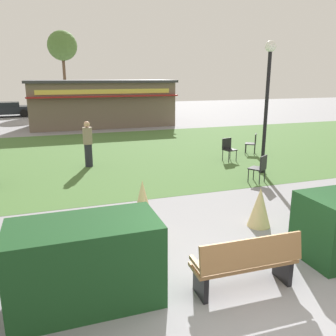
{
  "coord_description": "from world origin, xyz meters",
  "views": [
    {
      "loc": [
        -2.53,
        -3.88,
        3.29
      ],
      "look_at": [
        0.08,
        3.76,
        1.15
      ],
      "focal_mm": 37.38,
      "sensor_mm": 36.0,
      "label": 1
    }
  ],
  "objects_px": {
    "park_bench": "(246,263)",
    "parked_car_west_slot": "(6,109)",
    "lamppost_mid": "(267,93)",
    "tree_left_bg": "(62,46)",
    "cafe_chair_east": "(260,167)",
    "cafe_chair_center": "(253,142)",
    "person_strolling": "(88,144)",
    "cafe_chair_north": "(228,147)",
    "parked_car_center_slot": "(76,107)",
    "food_kiosk": "(102,103)"
  },
  "relations": [
    {
      "from": "cafe_chair_center",
      "to": "parked_car_west_slot",
      "type": "relative_size",
      "value": 0.21
    },
    {
      "from": "food_kiosk",
      "to": "cafe_chair_north",
      "type": "bearing_deg",
      "value": -74.89
    },
    {
      "from": "cafe_chair_north",
      "to": "tree_left_bg",
      "type": "bearing_deg",
      "value": 101.12
    },
    {
      "from": "parked_car_west_slot",
      "to": "parked_car_center_slot",
      "type": "bearing_deg",
      "value": 0.02
    },
    {
      "from": "food_kiosk",
      "to": "tree_left_bg",
      "type": "relative_size",
      "value": 1.27
    },
    {
      "from": "park_bench",
      "to": "cafe_chair_east",
      "type": "bearing_deg",
      "value": 54.93
    },
    {
      "from": "lamppost_mid",
      "to": "parked_car_center_slot",
      "type": "bearing_deg",
      "value": 102.1
    },
    {
      "from": "cafe_chair_east",
      "to": "cafe_chair_north",
      "type": "relative_size",
      "value": 1.0
    },
    {
      "from": "cafe_chair_center",
      "to": "cafe_chair_north",
      "type": "height_order",
      "value": "same"
    },
    {
      "from": "person_strolling",
      "to": "cafe_chair_north",
      "type": "bearing_deg",
      "value": 165.21
    },
    {
      "from": "lamppost_mid",
      "to": "cafe_chair_north",
      "type": "relative_size",
      "value": 4.92
    },
    {
      "from": "food_kiosk",
      "to": "tree_left_bg",
      "type": "height_order",
      "value": "tree_left_bg"
    },
    {
      "from": "park_bench",
      "to": "lamppost_mid",
      "type": "relative_size",
      "value": 0.39
    },
    {
      "from": "food_kiosk",
      "to": "cafe_chair_center",
      "type": "bearing_deg",
      "value": -66.87
    },
    {
      "from": "lamppost_mid",
      "to": "food_kiosk",
      "type": "height_order",
      "value": "lamppost_mid"
    },
    {
      "from": "food_kiosk",
      "to": "tree_left_bg",
      "type": "distance_m",
      "value": 13.66
    },
    {
      "from": "parked_car_west_slot",
      "to": "tree_left_bg",
      "type": "xyz_separation_m",
      "value": [
        5.07,
        5.03,
        5.36
      ]
    },
    {
      "from": "park_bench",
      "to": "lamppost_mid",
      "type": "distance_m",
      "value": 7.62
    },
    {
      "from": "lamppost_mid",
      "to": "person_strolling",
      "type": "bearing_deg",
      "value": 153.63
    },
    {
      "from": "person_strolling",
      "to": "tree_left_bg",
      "type": "relative_size",
      "value": 0.23
    },
    {
      "from": "cafe_chair_east",
      "to": "cafe_chair_center",
      "type": "distance_m",
      "value": 4.24
    },
    {
      "from": "park_bench",
      "to": "parked_car_west_slot",
      "type": "distance_m",
      "value": 28.12
    },
    {
      "from": "cafe_chair_east",
      "to": "cafe_chair_north",
      "type": "xyz_separation_m",
      "value": [
        0.51,
        3.0,
        0.0
      ]
    },
    {
      "from": "parked_car_west_slot",
      "to": "food_kiosk",
      "type": "bearing_deg",
      "value": -49.16
    },
    {
      "from": "lamppost_mid",
      "to": "parked_car_center_slot",
      "type": "distance_m",
      "value": 22.15
    },
    {
      "from": "cafe_chair_east",
      "to": "parked_car_center_slot",
      "type": "bearing_deg",
      "value": 99.64
    },
    {
      "from": "parked_car_west_slot",
      "to": "person_strolling",
      "type": "bearing_deg",
      "value": -76.41
    },
    {
      "from": "parked_car_west_slot",
      "to": "tree_left_bg",
      "type": "height_order",
      "value": "tree_left_bg"
    },
    {
      "from": "lamppost_mid",
      "to": "food_kiosk",
      "type": "distance_m",
      "value": 14.28
    },
    {
      "from": "person_strolling",
      "to": "parked_car_center_slot",
      "type": "height_order",
      "value": "person_strolling"
    },
    {
      "from": "park_bench",
      "to": "cafe_chair_north",
      "type": "relative_size",
      "value": 1.92
    },
    {
      "from": "cafe_chair_center",
      "to": "parked_car_west_slot",
      "type": "xyz_separation_m",
      "value": [
        -11.46,
        18.88,
        0.12
      ]
    },
    {
      "from": "parked_car_west_slot",
      "to": "parked_car_center_slot",
      "type": "distance_m",
      "value": 5.56
    },
    {
      "from": "food_kiosk",
      "to": "cafe_chair_east",
      "type": "bearing_deg",
      "value": -79.75
    },
    {
      "from": "food_kiosk",
      "to": "cafe_chair_east",
      "type": "relative_size",
      "value": 10.65
    },
    {
      "from": "cafe_chair_center",
      "to": "tree_left_bg",
      "type": "distance_m",
      "value": 25.35
    },
    {
      "from": "person_strolling",
      "to": "parked_car_west_slot",
      "type": "bearing_deg",
      "value": -82.47
    },
    {
      "from": "person_strolling",
      "to": "park_bench",
      "type": "bearing_deg",
      "value": 93.2
    },
    {
      "from": "person_strolling",
      "to": "food_kiosk",
      "type": "bearing_deg",
      "value": -107.27
    },
    {
      "from": "lamppost_mid",
      "to": "cafe_chair_north",
      "type": "bearing_deg",
      "value": 97.97
    },
    {
      "from": "cafe_chair_center",
      "to": "parked_car_west_slot",
      "type": "height_order",
      "value": "parked_car_west_slot"
    },
    {
      "from": "park_bench",
      "to": "lamppost_mid",
      "type": "height_order",
      "value": "lamppost_mid"
    },
    {
      "from": "food_kiosk",
      "to": "cafe_chair_center",
      "type": "distance_m",
      "value": 12.13
    },
    {
      "from": "cafe_chair_east",
      "to": "person_strolling",
      "type": "bearing_deg",
      "value": 141.75
    },
    {
      "from": "lamppost_mid",
      "to": "parked_car_west_slot",
      "type": "relative_size",
      "value": 1.02
    },
    {
      "from": "park_bench",
      "to": "tree_left_bg",
      "type": "bearing_deg",
      "value": 91.56
    },
    {
      "from": "park_bench",
      "to": "person_strolling",
      "type": "height_order",
      "value": "person_strolling"
    },
    {
      "from": "lamppost_mid",
      "to": "parked_car_center_slot",
      "type": "height_order",
      "value": "lamppost_mid"
    },
    {
      "from": "cafe_chair_north",
      "to": "tree_left_bg",
      "type": "xyz_separation_m",
      "value": [
        -4.84,
        24.61,
        5.48
      ]
    },
    {
      "from": "lamppost_mid",
      "to": "tree_left_bg",
      "type": "xyz_separation_m",
      "value": [
        -5.11,
        26.59,
        3.26
      ]
    }
  ]
}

